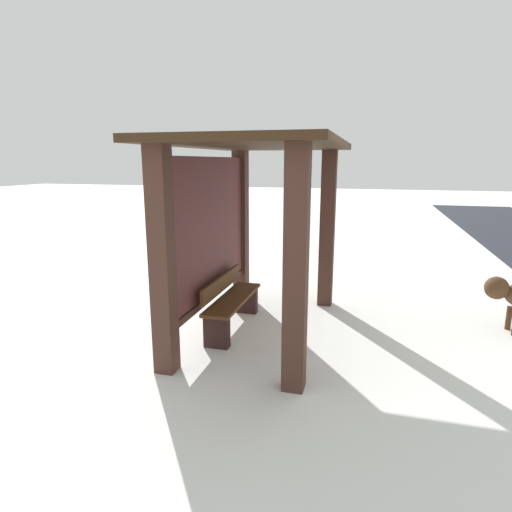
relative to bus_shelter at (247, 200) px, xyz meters
The scene contains 3 objects.
ground_plane 1.69m from the bus_shelter, 90.00° to the right, with size 60.00×60.00×0.00m, color white.
bus_shelter is the anchor object (origin of this frame).
bench_left_inside 1.36m from the bus_shelter, 90.00° to the left, with size 1.43×0.35×0.70m.
Camera 1 is at (-5.01, -1.33, 2.15)m, focal length 29.86 mm.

